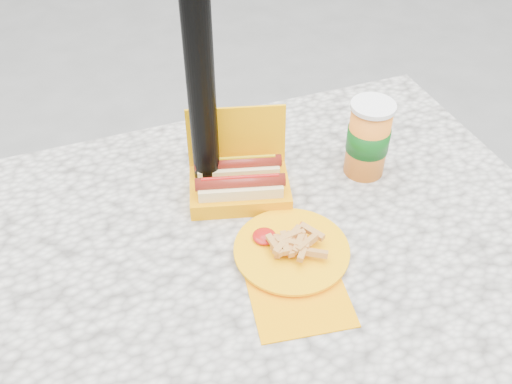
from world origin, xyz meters
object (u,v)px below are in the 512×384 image
object	(u,v)px
hotdog_box	(239,180)
soda_cup	(368,139)
fries_plate	(291,252)
umbrella_pole	(196,21)

from	to	relation	value
hotdog_box	soda_cup	world-z (taller)	soda_cup
fries_plate	hotdog_box	bearing A→B (deg)	99.32
fries_plate	soda_cup	bearing A→B (deg)	35.62
hotdog_box	fries_plate	xyz separation A→B (m)	(0.03, -0.19, -0.02)
umbrella_pole	hotdog_box	world-z (taller)	umbrella_pole
hotdog_box	fries_plate	bearing A→B (deg)	-65.48
fries_plate	soda_cup	xyz separation A→B (m)	(0.23, 0.16, 0.07)
fries_plate	soda_cup	world-z (taller)	soda_cup
umbrella_pole	soda_cup	bearing A→B (deg)	-10.89
umbrella_pole	soda_cup	xyz separation A→B (m)	(0.31, -0.06, -0.27)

